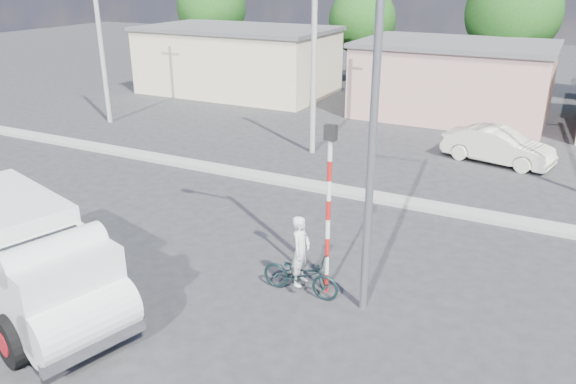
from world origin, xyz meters
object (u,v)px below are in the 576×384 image
at_px(bicycle, 300,275).
at_px(streetlight, 367,106).
at_px(truck, 24,258).
at_px(cyclist, 301,261).
at_px(traffic_pole, 329,197).
at_px(car_cream, 498,146).

xyz_separation_m(bicycle, streetlight, (1.48, 0.10, 4.42)).
xyz_separation_m(truck, cyclist, (5.34, 3.63, -0.53)).
distance_m(cyclist, traffic_pole, 1.81).
height_order(bicycle, traffic_pole, traffic_pole).
xyz_separation_m(bicycle, car_cream, (2.92, 13.12, 0.20)).
relative_size(bicycle, car_cream, 0.46).
xyz_separation_m(truck, bicycle, (5.34, 3.63, -0.90)).
bearing_deg(truck, bicycle, 50.83).
relative_size(car_cream, traffic_pole, 1.03).
bearing_deg(streetlight, traffic_pole, 162.27).
bearing_deg(cyclist, truck, 123.70).
relative_size(truck, bicycle, 3.24).
height_order(bicycle, streetlight, streetlight).
height_order(truck, bicycle, truck).
xyz_separation_m(cyclist, car_cream, (2.92, 13.12, -0.17)).
distance_m(traffic_pole, streetlight, 2.56).
height_order(bicycle, cyclist, cyclist).
xyz_separation_m(car_cream, traffic_pole, (-2.38, -12.72, 1.85)).
relative_size(traffic_pole, streetlight, 0.48).
relative_size(truck, cyclist, 3.66).
height_order(car_cream, streetlight, streetlight).
distance_m(cyclist, car_cream, 13.44).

